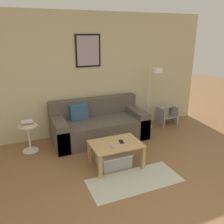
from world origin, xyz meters
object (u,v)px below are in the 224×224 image
(coffee_table, at_px, (116,147))
(remote_control, at_px, (112,146))
(couch, at_px, (99,125))
(storage_bin, at_px, (114,158))
(floor_lamp, at_px, (153,88))
(step_stool, at_px, (167,115))
(cell_phone, at_px, (121,142))
(book_stack, at_px, (27,123))
(side_table, at_px, (29,136))

(coffee_table, distance_m, remote_control, 0.15)
(couch, relative_size, storage_bin, 3.63)
(couch, height_order, coffee_table, couch)
(floor_lamp, relative_size, step_stool, 3.28)
(coffee_table, height_order, cell_phone, cell_phone)
(remote_control, xyz_separation_m, cell_phone, (0.21, 0.08, -0.01))
(book_stack, bearing_deg, cell_phone, -38.12)
(couch, xyz_separation_m, remote_control, (-0.21, -1.21, 0.13))
(floor_lamp, relative_size, book_stack, 6.27)
(storage_bin, bearing_deg, book_stack, 139.34)
(storage_bin, distance_m, side_table, 1.66)
(coffee_table, bearing_deg, remote_control, -143.74)
(coffee_table, distance_m, cell_phone, 0.13)
(book_stack, bearing_deg, step_stool, 3.00)
(remote_control, relative_size, step_stool, 0.34)
(floor_lamp, bearing_deg, cell_phone, -139.59)
(book_stack, bearing_deg, floor_lamp, 0.02)
(book_stack, height_order, step_stool, book_stack)
(book_stack, bearing_deg, couch, 1.34)
(floor_lamp, distance_m, book_stack, 2.70)
(floor_lamp, distance_m, side_table, 2.75)
(remote_control, bearing_deg, side_table, 148.62)
(couch, xyz_separation_m, book_stack, (-1.39, -0.03, 0.27))
(coffee_table, height_order, step_stool, step_stool)
(coffee_table, relative_size, storage_bin, 1.57)
(floor_lamp, xyz_separation_m, cell_phone, (-1.28, -1.09, -0.57))
(step_stool, bearing_deg, side_table, -177.05)
(storage_bin, xyz_separation_m, side_table, (-1.25, 1.08, 0.19))
(couch, bearing_deg, step_stool, 4.26)
(couch, distance_m, step_stool, 1.82)
(cell_phone, bearing_deg, couch, 102.44)
(coffee_table, relative_size, remote_control, 5.53)
(storage_bin, xyz_separation_m, remote_control, (-0.07, -0.10, 0.30))
(side_table, distance_m, step_stool, 3.21)
(couch, relative_size, coffee_table, 2.32)
(side_table, distance_m, remote_control, 1.67)
(couch, xyz_separation_m, step_stool, (1.82, 0.14, -0.05))
(coffee_table, bearing_deg, couch, 84.43)
(side_table, xyz_separation_m, remote_control, (1.18, -1.18, 0.11))
(coffee_table, height_order, side_table, side_table)
(storage_bin, bearing_deg, couch, 82.67)
(book_stack, bearing_deg, storage_bin, -40.66)
(cell_phone, xyz_separation_m, step_stool, (1.82, 1.26, -0.18))
(cell_phone, distance_m, step_stool, 2.22)
(storage_bin, relative_size, book_stack, 2.32)
(coffee_table, bearing_deg, side_table, 139.36)
(remote_control, relative_size, cell_phone, 1.07)
(coffee_table, height_order, remote_control, remote_control)
(remote_control, bearing_deg, book_stack, 148.73)
(book_stack, relative_size, cell_phone, 1.63)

